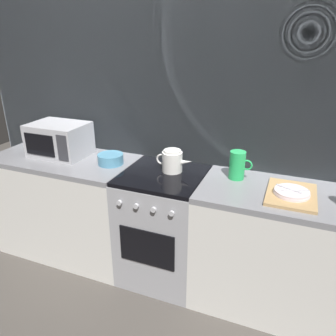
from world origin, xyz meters
name	(u,v)px	position (x,y,z in m)	size (l,w,h in m)	color
ground_plane	(164,272)	(0.00, 0.00, 0.00)	(8.00, 8.00, 0.00)	#47423D
back_wall	(179,123)	(0.00, 0.32, 1.20)	(3.60, 0.05, 2.40)	gray
counter_left	(69,205)	(-0.90, 0.00, 0.45)	(1.20, 0.60, 0.90)	silver
stove_unit	(163,226)	(0.00, 0.00, 0.45)	(0.60, 0.63, 0.90)	#9E9EA3
counter_right	(284,253)	(0.90, 0.00, 0.45)	(1.20, 0.60, 0.90)	silver
microwave	(59,139)	(-0.95, 0.05, 1.04)	(0.46, 0.35, 0.27)	#B2B2B7
kettle	(172,161)	(0.05, 0.07, 0.98)	(0.28, 0.15, 0.17)	white
mixing_bowl	(111,159)	(-0.45, 0.03, 0.94)	(0.20, 0.20, 0.08)	teal
pitcher	(237,165)	(0.51, 0.12, 1.00)	(0.16, 0.11, 0.20)	green
dish_pile	(291,194)	(0.89, -0.03, 0.92)	(0.30, 0.40, 0.06)	tan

